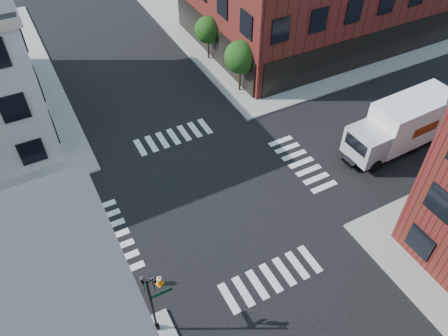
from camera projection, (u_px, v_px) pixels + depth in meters
name	position (u px, v px, depth m)	size (l,w,h in m)	color
ground	(215.00, 197.00, 29.11)	(120.00, 120.00, 0.00)	black
sidewalk_ne	(296.00, 9.00, 49.36)	(30.00, 30.00, 0.15)	gray
tree_near	(241.00, 58.00, 35.74)	(2.69, 2.69, 4.49)	black
tree_far	(209.00, 31.00, 39.73)	(2.43, 2.43, 4.07)	black
signal_pole	(152.00, 299.00, 20.65)	(1.29, 1.24, 4.60)	black
box_truck	(403.00, 125.00, 31.34)	(8.80, 2.94, 3.94)	silver
traffic_cone	(159.00, 280.00, 24.19)	(0.54, 0.54, 0.75)	orange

